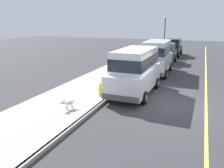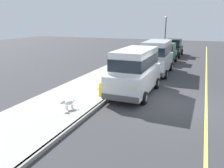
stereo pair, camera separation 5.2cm
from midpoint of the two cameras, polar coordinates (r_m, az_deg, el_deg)
The scene contains 11 objects.
ground_plane at distance 11.84m, azimuth 14.50°, elevation -4.78°, with size 80.00×80.00×0.00m, color #38383A.
curb at distance 12.55m, azimuth -0.10°, elevation -2.77°, with size 0.16×64.00×0.14m, color gray.
sidewalk at distance 13.29m, azimuth -7.34°, elevation -1.85°, with size 3.60×64.00×0.14m, color #A8A59E.
lane_centre_line at distance 11.79m, azimuth 22.25°, elevation -5.55°, with size 0.12×57.60×0.01m, color #E0D64C.
car_white_van at distance 12.80m, azimuth 5.67°, elevation 3.66°, with size 2.19×4.93×2.52m.
car_silver_van at distance 18.13m, azimuth 10.92°, elevation 6.94°, with size 2.19×4.93×2.52m.
car_green_hatchback at distance 23.24m, azimuth 13.03°, elevation 7.61°, with size 2.05×3.85×1.88m.
car_black_sedan at distance 28.04m, azimuth 14.76°, elevation 8.81°, with size 2.09×4.63×1.92m.
dog_white at distance 10.53m, azimuth -11.04°, elevation -4.66°, with size 0.43×0.69×0.49m.
fire_hydrant at distance 12.12m, azimuth -3.03°, elevation -1.45°, with size 0.34×0.24×0.72m.
street_lamp at distance 30.74m, azimuth 12.96°, elevation 13.07°, with size 0.36×0.36×4.42m.
Camera 1 is at (1.17, -11.09, 4.00)m, focal length 36.74 mm.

